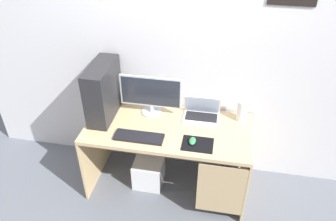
{
  "coord_description": "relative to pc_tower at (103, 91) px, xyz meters",
  "views": [
    {
      "loc": [
        0.43,
        -2.27,
        2.52
      ],
      "look_at": [
        0.0,
        0.0,
        0.9
      ],
      "focal_mm": 35.22,
      "sensor_mm": 36.0,
      "label": 1
    }
  ],
  "objects": [
    {
      "name": "ground_plane",
      "position": [
        0.6,
        -0.08,
        -0.98
      ],
      "size": [
        8.0,
        8.0,
        0.0
      ],
      "primitive_type": "plane",
      "color": "slate"
    },
    {
      "name": "wall_back",
      "position": [
        0.61,
        0.3,
        0.32
      ],
      "size": [
        4.0,
        0.05,
        2.6
      ],
      "color": "silver",
      "rests_on": "ground_plane"
    },
    {
      "name": "desk",
      "position": [
        0.62,
        -0.09,
        -0.4
      ],
      "size": [
        1.47,
        0.68,
        0.72
      ],
      "color": "tan",
      "rests_on": "ground_plane"
    },
    {
      "name": "pc_tower",
      "position": [
        0.0,
        0.0,
        0.0
      ],
      "size": [
        0.19,
        0.49,
        0.51
      ],
      "primitive_type": "cube",
      "color": "#232326",
      "rests_on": "desk"
    },
    {
      "name": "monitor",
      "position": [
        0.41,
        0.1,
        -0.05
      ],
      "size": [
        0.57,
        0.19,
        0.39
      ],
      "color": "#B7BCC6",
      "rests_on": "desk"
    },
    {
      "name": "laptop",
      "position": [
        0.88,
        0.12,
        -0.21
      ],
      "size": [
        0.33,
        0.22,
        0.21
      ],
      "color": "white",
      "rests_on": "desk"
    },
    {
      "name": "speaker",
      "position": [
        1.24,
        0.15,
        -0.16
      ],
      "size": [
        0.09,
        0.09,
        0.2
      ],
      "primitive_type": "cylinder",
      "color": "white",
      "rests_on": "desk"
    },
    {
      "name": "keyboard",
      "position": [
        0.39,
        -0.28,
        -0.24
      ],
      "size": [
        0.42,
        0.14,
        0.02
      ],
      "primitive_type": "cube",
      "color": "black",
      "rests_on": "desk"
    },
    {
      "name": "mousepad",
      "position": [
        0.89,
        -0.27,
        -0.25
      ],
      "size": [
        0.26,
        0.2,
        0.0
      ],
      "primitive_type": "cube",
      "color": "black",
      "rests_on": "desk"
    },
    {
      "name": "mouse_left",
      "position": [
        0.84,
        -0.26,
        -0.23
      ],
      "size": [
        0.06,
        0.1,
        0.03
      ],
      "primitive_type": "ellipsoid",
      "color": "#338C4C",
      "rests_on": "mousepad"
    },
    {
      "name": "subwoofer",
      "position": [
        0.41,
        -0.09,
        -0.84
      ],
      "size": [
        0.28,
        0.28,
        0.28
      ],
      "primitive_type": "cube",
      "color": "white",
      "rests_on": "ground_plane"
    }
  ]
}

